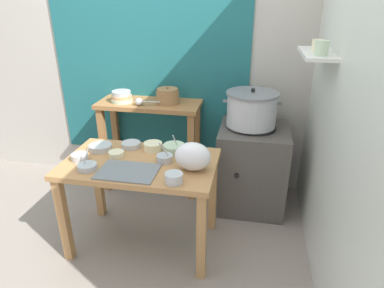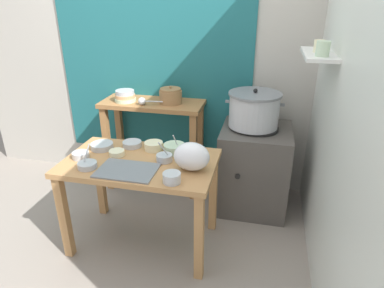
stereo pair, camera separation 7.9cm
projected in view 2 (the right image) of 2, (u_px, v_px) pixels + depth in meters
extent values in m
plane|color=gray|center=(136.00, 237.00, 2.74)|extent=(9.00, 9.00, 0.00)
cube|color=#B2ADA3|center=(180.00, 54.00, 3.17)|extent=(4.40, 0.10, 2.60)
cube|color=#1E6066|center=(153.00, 49.00, 3.15)|extent=(1.90, 0.02, 2.10)
cube|color=silver|center=(344.00, 84.00, 2.11)|extent=(0.10, 3.20, 2.60)
cube|color=silver|center=(318.00, 54.00, 2.25)|extent=(0.20, 0.56, 0.02)
cylinder|color=#B7D1AD|center=(323.00, 49.00, 2.08)|extent=(0.08, 0.08, 0.09)
cylinder|color=beige|center=(320.00, 46.00, 2.24)|extent=(0.08, 0.08, 0.08)
cube|color=#B27F4C|center=(140.00, 163.00, 2.43)|extent=(1.10, 0.66, 0.04)
cube|color=#B27F4C|center=(64.00, 217.00, 2.43)|extent=(0.06, 0.06, 0.68)
cube|color=#B27F4C|center=(199.00, 238.00, 2.23)|extent=(0.06, 0.06, 0.68)
cube|color=#B27F4C|center=(100.00, 179.00, 2.93)|extent=(0.06, 0.06, 0.68)
cube|color=#B27F4C|center=(213.00, 193.00, 2.73)|extent=(0.06, 0.06, 0.68)
cube|color=#9E6B3D|center=(152.00, 104.00, 3.14)|extent=(0.96, 0.40, 0.04)
cube|color=#9E6B3D|center=(108.00, 150.00, 3.28)|extent=(0.06, 0.06, 0.86)
cube|color=#9E6B3D|center=(193.00, 158.00, 3.11)|extent=(0.06, 0.06, 0.86)
cube|color=#9E6B3D|center=(120.00, 138.00, 3.55)|extent=(0.06, 0.06, 0.86)
cube|color=#9E6B3D|center=(200.00, 145.00, 3.37)|extent=(0.06, 0.06, 0.86)
cube|color=#4C4742|center=(254.00, 168.00, 3.03)|extent=(0.60, 0.60, 0.76)
cylinder|color=black|center=(257.00, 128.00, 2.87)|extent=(0.36, 0.36, 0.02)
cylinder|color=black|center=(238.00, 176.00, 2.76)|extent=(0.04, 0.02, 0.04)
cylinder|color=#B7BABF|center=(254.00, 111.00, 2.84)|extent=(0.42, 0.42, 0.27)
cylinder|color=slate|center=(255.00, 94.00, 2.78)|extent=(0.44, 0.44, 0.02)
sphere|color=black|center=(255.00, 91.00, 2.77)|extent=(0.04, 0.04, 0.04)
cube|color=slate|center=(227.00, 101.00, 2.86)|extent=(0.04, 0.02, 0.02)
cube|color=slate|center=(282.00, 105.00, 2.77)|extent=(0.04, 0.02, 0.02)
cylinder|color=olive|center=(171.00, 97.00, 3.08)|extent=(0.21, 0.21, 0.12)
cylinder|color=olive|center=(170.00, 89.00, 3.05)|extent=(0.19, 0.19, 0.02)
sphere|color=olive|center=(170.00, 87.00, 3.04)|extent=(0.02, 0.02, 0.02)
cylinder|color=#B7D1AD|center=(125.00, 100.00, 3.15)|extent=(0.20, 0.20, 0.03)
cylinder|color=tan|center=(125.00, 96.00, 3.13)|extent=(0.19, 0.19, 0.03)
cylinder|color=#B7BABF|center=(125.00, 92.00, 3.12)|extent=(0.17, 0.17, 0.04)
sphere|color=#B7BABF|center=(142.00, 101.00, 3.03)|extent=(0.07, 0.07, 0.07)
cylinder|color=#B7BABF|center=(157.00, 102.00, 3.02)|extent=(0.20, 0.04, 0.01)
cube|color=slate|center=(127.00, 170.00, 2.28)|extent=(0.40, 0.28, 0.01)
ellipsoid|color=white|center=(192.00, 156.00, 2.26)|extent=(0.25, 0.17, 0.20)
cylinder|color=#B7BABF|center=(132.00, 144.00, 2.64)|extent=(0.15, 0.15, 0.04)
cylinder|color=beige|center=(132.00, 142.00, 2.63)|extent=(0.13, 0.13, 0.01)
cylinder|color=#B7BABF|center=(102.00, 146.00, 2.60)|extent=(0.17, 0.17, 0.04)
cylinder|color=beige|center=(102.00, 144.00, 2.59)|extent=(0.15, 0.15, 0.01)
cylinder|color=#B7BABF|center=(81.00, 155.00, 2.45)|extent=(0.12, 0.12, 0.05)
cylinder|color=#BFB28C|center=(80.00, 153.00, 2.44)|extent=(0.10, 0.10, 0.01)
cylinder|color=#B7D1AD|center=(174.00, 148.00, 2.53)|extent=(0.16, 0.16, 0.07)
cylinder|color=brown|center=(174.00, 145.00, 2.52)|extent=(0.14, 0.14, 0.01)
cylinder|color=#B7BABF|center=(177.00, 143.00, 2.50)|extent=(0.04, 0.09, 0.16)
cylinder|color=#B7BABF|center=(172.00, 178.00, 2.13)|extent=(0.12, 0.12, 0.07)
cylinder|color=maroon|center=(172.00, 174.00, 2.12)|extent=(0.10, 0.10, 0.01)
cylinder|color=#B7BABF|center=(87.00, 165.00, 2.31)|extent=(0.13, 0.13, 0.04)
cylinder|color=maroon|center=(87.00, 163.00, 2.31)|extent=(0.11, 0.11, 0.01)
cylinder|color=#B7BABF|center=(86.00, 155.00, 2.30)|extent=(0.06, 0.04, 0.17)
cylinder|color=beige|center=(117.00, 153.00, 2.49)|extent=(0.12, 0.12, 0.04)
cylinder|color=#337238|center=(117.00, 151.00, 2.49)|extent=(0.10, 0.10, 0.01)
cylinder|color=#B7BABF|center=(164.00, 158.00, 2.41)|extent=(0.12, 0.12, 0.05)
cylinder|color=brown|center=(164.00, 155.00, 2.40)|extent=(0.10, 0.10, 0.01)
cylinder|color=#B7BABF|center=(165.00, 151.00, 2.37)|extent=(0.08, 0.08, 0.16)
cylinder|color=beige|center=(154.00, 146.00, 2.58)|extent=(0.14, 0.14, 0.06)
cylinder|color=beige|center=(154.00, 143.00, 2.57)|extent=(0.12, 0.12, 0.01)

